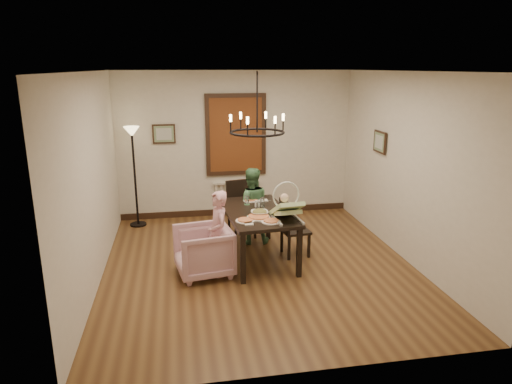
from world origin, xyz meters
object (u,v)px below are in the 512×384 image
object	(u,v)px
dining_table	(257,216)
baby_bouncer	(287,207)
chair_far	(242,209)
chair_right	(295,227)
armchair	(203,251)
elderly_woman	(218,241)
seated_man	(251,212)
floor_lamp	(135,178)
drinking_glass	(259,207)

from	to	relation	value
dining_table	baby_bouncer	xyz separation A→B (m)	(0.34, -0.48, 0.27)
chair_far	chair_right	distance (m)	1.18
armchair	elderly_woman	xyz separation A→B (m)	(0.21, -0.03, 0.16)
armchair	dining_table	bearing A→B (deg)	106.50
dining_table	armchair	xyz separation A→B (m)	(-0.84, -0.41, -0.34)
chair_far	seated_man	distance (m)	0.32
baby_bouncer	chair_right	bearing A→B (deg)	56.77
chair_right	armchair	xyz separation A→B (m)	(-1.46, -0.45, -0.10)
armchair	elderly_woman	distance (m)	0.27
dining_table	baby_bouncer	distance (m)	0.65
chair_far	elderly_woman	world-z (taller)	elderly_woman
armchair	floor_lamp	size ratio (longest dim) A/B	0.43
drinking_glass	chair_right	bearing A→B (deg)	6.59
chair_far	elderly_woman	distance (m)	1.53
seated_man	baby_bouncer	xyz separation A→B (m)	(0.32, -1.17, 0.43)
armchair	floor_lamp	world-z (taller)	floor_lamp
chair_far	dining_table	bearing A→B (deg)	-96.47
dining_table	chair_right	distance (m)	0.66
elderly_woman	baby_bouncer	xyz separation A→B (m)	(0.97, -0.04, 0.45)
chair_far	drinking_glass	size ratio (longest dim) A/B	7.37
chair_far	chair_right	world-z (taller)	chair_far
chair_right	floor_lamp	distance (m)	3.17
dining_table	chair_right	bearing A→B (deg)	-0.86
dining_table	drinking_glass	distance (m)	0.15
chair_far	chair_right	xyz separation A→B (m)	(0.71, -0.94, -0.03)
drinking_glass	baby_bouncer	bearing A→B (deg)	-54.99
chair_right	armchair	size ratio (longest dim) A/B	1.18
dining_table	elderly_woman	xyz separation A→B (m)	(-0.63, -0.44, -0.18)
seated_man	baby_bouncer	size ratio (longest dim) A/B	1.84
chair_far	elderly_woman	size ratio (longest dim) A/B	0.96
dining_table	floor_lamp	distance (m)	2.70
seated_man	drinking_glass	xyz separation A→B (m)	(-0.00, -0.71, 0.31)
elderly_woman	seated_man	size ratio (longest dim) A/B	0.96
dining_table	seated_man	world-z (taller)	seated_man
armchair	seated_man	world-z (taller)	seated_man
floor_lamp	armchair	bearing A→B (deg)	-64.94
dining_table	baby_bouncer	world-z (taller)	baby_bouncer
dining_table	chair_right	xyz separation A→B (m)	(0.61, 0.04, -0.23)
dining_table	chair_far	size ratio (longest dim) A/B	1.76
dining_table	baby_bouncer	bearing A→B (deg)	-59.99
chair_far	drinking_glass	world-z (taller)	chair_far
baby_bouncer	floor_lamp	bearing A→B (deg)	128.06
seated_man	floor_lamp	world-z (taller)	floor_lamp
elderly_woman	seated_man	world-z (taller)	seated_man
dining_table	baby_bouncer	size ratio (longest dim) A/B	2.99
elderly_woman	floor_lamp	bearing A→B (deg)	-159.98
chair_right	chair_far	bearing A→B (deg)	30.14
dining_table	chair_far	xyz separation A→B (m)	(-0.09, 0.99, -0.20)
armchair	floor_lamp	xyz separation A→B (m)	(-1.08, 2.30, 0.55)
chair_right	elderly_woman	world-z (taller)	elderly_woman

